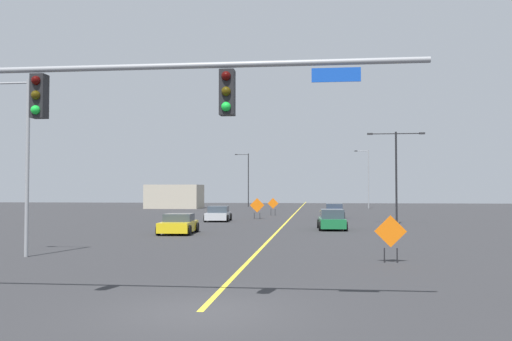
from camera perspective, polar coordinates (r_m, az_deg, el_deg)
name	(u,v)px	position (r m, az deg, el deg)	size (l,w,h in m)	color
ground	(200,312)	(13.06, -5.81, -14.28)	(211.21, 211.21, 0.00)	#2D2D30
road_centre_stripe	(297,212)	(71.25, 4.20, -4.25)	(0.16, 117.34, 0.01)	yellow
traffic_signal_assembly	(49,111)	(14.11, -20.50, 5.74)	(13.73, 0.44, 6.22)	gray
street_lamp_mid_left	(247,177)	(92.32, -0.90, -0.70)	(2.34, 0.24, 8.87)	black
street_lamp_far_left	(367,176)	(85.05, 11.40, -0.58)	(2.14, 0.24, 8.83)	gray
street_lamp_near_left	(396,168)	(45.54, 14.24, 0.24)	(4.52, 0.24, 7.44)	black
street_lamp_near_right	(23,157)	(25.08, -22.83, 1.29)	(2.20, 0.24, 7.43)	gray
construction_sign_left_lane	(391,233)	(21.91, 13.68, -6.31)	(1.23, 0.07, 1.81)	orange
construction_sign_median_near	(257,206)	(53.42, 0.11, -3.68)	(1.40, 0.06, 2.00)	orange
construction_sign_median_far	(273,204)	(60.59, 1.76, -3.50)	(1.19, 0.09, 1.91)	orange
car_silver_distant	(218,214)	(49.56, -3.91, -4.51)	(2.30, 3.99, 1.34)	#B7BABF
car_blue_approaching	(334,211)	(55.63, 8.07, -4.19)	(2.06, 4.15, 1.42)	#1E389E
car_green_far	(332,220)	(39.29, 7.81, -5.07)	(2.07, 3.97, 1.43)	#196B38
car_yellow_passing	(178,224)	(35.69, -7.99, -5.51)	(2.29, 4.04, 1.27)	gold
roadside_building_west	(175,197)	(84.95, -8.38, -2.67)	(8.03, 5.58, 3.58)	#B2A893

